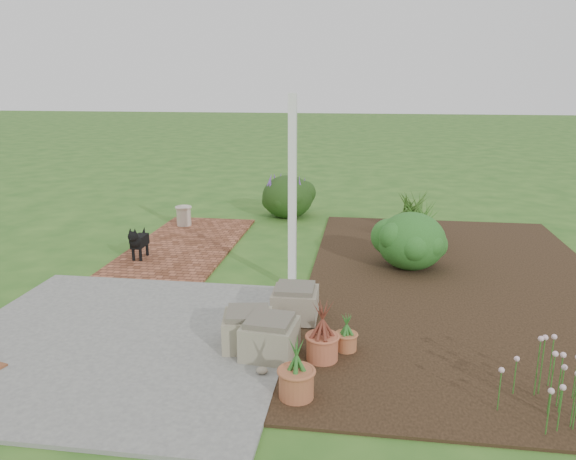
# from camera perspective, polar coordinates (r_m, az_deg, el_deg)

# --- Properties ---
(ground) EXTENTS (80.00, 80.00, 0.00)m
(ground) POSITION_cam_1_polar(r_m,az_deg,el_deg) (7.40, -1.99, -5.98)
(ground) COLOR #29591C
(ground) RESTS_ON ground
(concrete_patio) EXTENTS (3.50, 3.50, 0.04)m
(concrete_patio) POSITION_cam_1_polar(r_m,az_deg,el_deg) (6.22, -16.59, -10.70)
(concrete_patio) COLOR #62625F
(concrete_patio) RESTS_ON ground
(brick_path) EXTENTS (1.60, 3.50, 0.04)m
(brick_path) POSITION_cam_1_polar(r_m,az_deg,el_deg) (9.42, -10.32, -1.46)
(brick_path) COLOR brown
(brick_path) RESTS_ON ground
(garden_bed) EXTENTS (4.00, 7.00, 0.03)m
(garden_bed) POSITION_cam_1_polar(r_m,az_deg,el_deg) (7.86, 17.01, -5.27)
(garden_bed) COLOR black
(garden_bed) RESTS_ON ground
(veranda_post) EXTENTS (0.10, 0.10, 2.50)m
(veranda_post) POSITION_cam_1_polar(r_m,az_deg,el_deg) (7.10, 0.45, 3.64)
(veranda_post) COLOR white
(veranda_post) RESTS_ON ground
(stone_trough_near) EXTENTS (0.55, 0.55, 0.33)m
(stone_trough_near) POSITION_cam_1_polar(r_m,az_deg,el_deg) (5.58, -1.85, -10.99)
(stone_trough_near) COLOR gray
(stone_trough_near) RESTS_ON concrete_patio
(stone_trough_mid) EXTENTS (0.56, 0.56, 0.33)m
(stone_trough_mid) POSITION_cam_1_polar(r_m,az_deg,el_deg) (5.77, -4.09, -10.15)
(stone_trough_mid) COLOR gray
(stone_trough_mid) RESTS_ON concrete_patio
(stone_trough_far) EXTENTS (0.51, 0.51, 0.33)m
(stone_trough_far) POSITION_cam_1_polar(r_m,az_deg,el_deg) (6.37, 0.73, -7.55)
(stone_trough_far) COLOR #777159
(stone_trough_far) RESTS_ON concrete_patio
(black_dog) EXTENTS (0.17, 0.55, 0.47)m
(black_dog) POSITION_cam_1_polar(r_m,az_deg,el_deg) (8.68, -14.97, -1.06)
(black_dog) COLOR black
(black_dog) RESTS_ON brick_path
(cream_ceramic_urn) EXTENTS (0.29, 0.29, 0.35)m
(cream_ceramic_urn) POSITION_cam_1_polar(r_m,az_deg,el_deg) (10.55, -10.54, 1.41)
(cream_ceramic_urn) COLOR #BFAE9E
(cream_ceramic_urn) RESTS_ON brick_path
(evergreen_shrub) EXTENTS (1.26, 1.26, 0.83)m
(evergreen_shrub) POSITION_cam_1_polar(r_m,az_deg,el_deg) (8.21, 12.41, -0.94)
(evergreen_shrub) COLOR #204014
(evergreen_shrub) RESTS_ON garden_bed
(agapanthus_clump_back) EXTENTS (1.14, 1.14, 0.87)m
(agapanthus_clump_back) POSITION_cam_1_polar(r_m,az_deg,el_deg) (9.31, 13.22, 1.05)
(agapanthus_clump_back) COLOR #183C0E
(agapanthus_clump_back) RESTS_ON garden_bed
(agapanthus_clump_front) EXTENTS (1.29, 1.29, 0.87)m
(agapanthus_clump_front) POSITION_cam_1_polar(r_m,az_deg,el_deg) (10.22, 12.52, 2.29)
(agapanthus_clump_front) COLOR #17390D
(agapanthus_clump_front) RESTS_ON garden_bed
(pink_flower_patch) EXTENTS (1.06, 1.06, 0.55)m
(pink_flower_patch) POSITION_cam_1_polar(r_m,az_deg,el_deg) (5.16, 24.65, -13.52)
(pink_flower_patch) COLOR #113D0F
(pink_flower_patch) RESTS_ON garden_bed
(terracotta_pot_bronze) EXTENTS (0.36, 0.36, 0.25)m
(terracotta_pot_bronze) POSITION_cam_1_polar(r_m,az_deg,el_deg) (5.54, 3.49, -11.83)
(terracotta_pot_bronze) COLOR #AD593A
(terracotta_pot_bronze) RESTS_ON garden_bed
(terracotta_pot_small_left) EXTENTS (0.23, 0.23, 0.18)m
(terracotta_pot_small_left) POSITION_cam_1_polar(r_m,az_deg,el_deg) (5.75, 5.93, -11.21)
(terracotta_pot_small_left) COLOR #A45E37
(terracotta_pot_small_left) RESTS_ON garden_bed
(terracotta_pot_small_right) EXTENTS (0.31, 0.31, 0.25)m
(terracotta_pot_small_right) POSITION_cam_1_polar(r_m,az_deg,el_deg) (4.94, 0.85, -15.32)
(terracotta_pot_small_right) COLOR #9F5735
(terracotta_pot_small_right) RESTS_ON garden_bed
(purple_flowering_bush) EXTENTS (1.33, 1.33, 0.86)m
(purple_flowering_bush) POSITION_cam_1_polar(r_m,az_deg,el_deg) (11.14, -0.05, 3.51)
(purple_flowering_bush) COLOR black
(purple_flowering_bush) RESTS_ON ground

